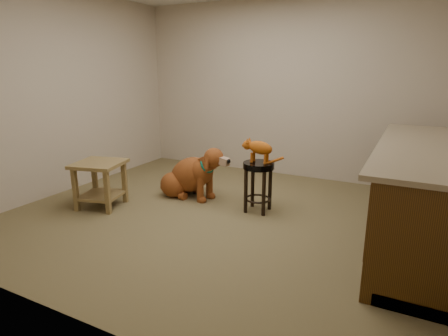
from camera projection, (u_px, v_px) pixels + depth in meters
The scene contains 8 objects.
floor at pixel (217, 216), 4.20m from camera, with size 4.50×4.00×0.01m, color brown.
room_shell at pixel (217, 61), 3.76m from camera, with size 4.54×4.04×2.62m.
cabinet_run at pixel (416, 198), 3.48m from camera, with size 0.70×2.56×0.94m.
padded_stool at pixel (258, 177), 4.25m from camera, with size 0.35×0.35×0.58m.
wood_stool at pixel (409, 167), 4.74m from camera, with size 0.43×0.43×0.75m.
side_table at pixel (100, 177), 4.40m from camera, with size 0.64×0.64×0.55m.
golden_retriever at pixel (191, 176), 4.78m from camera, with size 1.14×0.61×0.73m.
tabby_kitten at pixel (258, 148), 4.17m from camera, with size 0.48×0.18×0.30m.
Camera 1 is at (1.86, -3.45, 1.61)m, focal length 30.00 mm.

